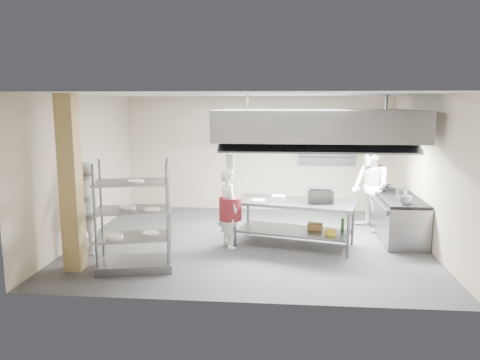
# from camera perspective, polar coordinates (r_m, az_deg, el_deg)

# --- Properties ---
(floor) EXTENTS (7.00, 7.00, 0.00)m
(floor) POSITION_cam_1_polar(r_m,az_deg,el_deg) (9.78, 1.28, -7.48)
(floor) COLOR #282829
(floor) RESTS_ON ground
(ceiling) EXTENTS (7.00, 7.00, 0.00)m
(ceiling) POSITION_cam_1_polar(r_m,az_deg,el_deg) (9.35, 1.35, 10.38)
(ceiling) COLOR silver
(ceiling) RESTS_ON wall_back
(wall_back) EXTENTS (7.00, 0.00, 7.00)m
(wall_back) POSITION_cam_1_polar(r_m,az_deg,el_deg) (12.42, 2.23, 3.24)
(wall_back) COLOR #B9AB93
(wall_back) RESTS_ON ground
(wall_left) EXTENTS (0.00, 6.00, 6.00)m
(wall_left) POSITION_cam_1_polar(r_m,az_deg,el_deg) (10.29, -18.53, 1.44)
(wall_left) COLOR #B9AB93
(wall_left) RESTS_ON ground
(wall_right) EXTENTS (0.00, 6.00, 6.00)m
(wall_right) POSITION_cam_1_polar(r_m,az_deg,el_deg) (9.86, 22.05, 0.90)
(wall_right) COLOR #B9AB93
(wall_right) RESTS_ON ground
(column) EXTENTS (0.30, 0.30, 3.00)m
(column) POSITION_cam_1_polar(r_m,az_deg,el_deg) (8.34, -19.93, -0.44)
(column) COLOR tan
(column) RESTS_ON floor
(exhaust_hood) EXTENTS (4.00, 2.50, 0.60)m
(exhaust_hood) POSITION_cam_1_polar(r_m,az_deg,el_deg) (9.77, 9.17, 6.71)
(exhaust_hood) COLOR gray
(exhaust_hood) RESTS_ON ceiling
(hood_strip_a) EXTENTS (1.60, 0.12, 0.04)m
(hood_strip_a) POSITION_cam_1_polar(r_m,az_deg,el_deg) (9.77, 3.83, 4.93)
(hood_strip_a) COLOR white
(hood_strip_a) RESTS_ON exhaust_hood
(hood_strip_b) EXTENTS (1.60, 0.12, 0.04)m
(hood_strip_b) POSITION_cam_1_polar(r_m,az_deg,el_deg) (9.89, 14.35, 4.71)
(hood_strip_b) COLOR white
(hood_strip_b) RESTS_ON exhaust_hood
(wall_shelf) EXTENTS (1.50, 0.28, 0.04)m
(wall_shelf) POSITION_cam_1_polar(r_m,az_deg,el_deg) (12.31, 10.60, 3.02)
(wall_shelf) COLOR gray
(wall_shelf) RESTS_ON wall_back
(island) EXTENTS (2.55, 1.54, 0.91)m
(island) POSITION_cam_1_polar(r_m,az_deg,el_deg) (9.46, 6.61, -5.26)
(island) COLOR gray
(island) RESTS_ON floor
(island_worktop) EXTENTS (2.55, 1.54, 0.06)m
(island_worktop) POSITION_cam_1_polar(r_m,az_deg,el_deg) (9.36, 6.66, -2.75)
(island_worktop) COLOR gray
(island_worktop) RESTS_ON island
(island_undershelf) EXTENTS (2.34, 1.40, 0.04)m
(island_undershelf) POSITION_cam_1_polar(r_m,az_deg,el_deg) (9.50, 6.59, -6.16)
(island_undershelf) COLOR slate
(island_undershelf) RESTS_ON island
(pass_rack) EXTENTS (1.39, 0.99, 1.89)m
(pass_rack) POSITION_cam_1_polar(r_m,az_deg,el_deg) (8.17, -12.84, -4.27)
(pass_rack) COLOR gray
(pass_rack) RESTS_ON floor
(cooking_range) EXTENTS (0.80, 2.00, 0.84)m
(cooking_range) POSITION_cam_1_polar(r_m,az_deg,el_deg) (10.43, 18.67, -4.52)
(cooking_range) COLOR gray
(cooking_range) RESTS_ON floor
(range_top) EXTENTS (0.78, 1.96, 0.06)m
(range_top) POSITION_cam_1_polar(r_m,az_deg,el_deg) (10.33, 18.81, -2.09)
(range_top) COLOR black
(range_top) RESTS_ON cooking_range
(chef_head) EXTENTS (0.61, 0.69, 1.60)m
(chef_head) POSITION_cam_1_polar(r_m,az_deg,el_deg) (9.22, -1.42, -3.40)
(chef_head) COLOR silver
(chef_head) RESTS_ON floor
(chef_line) EXTENTS (1.04, 1.16, 1.95)m
(chef_line) POSITION_cam_1_polar(r_m,az_deg,el_deg) (10.82, 15.59, -0.86)
(chef_line) COLOR white
(chef_line) RESTS_ON floor
(chef_plating) EXTENTS (0.62, 1.09, 1.76)m
(chef_plating) POSITION_cam_1_polar(r_m,az_deg,el_deg) (9.30, -17.93, -3.24)
(chef_plating) COLOR silver
(chef_plating) RESTS_ON floor
(griddle) EXTENTS (0.52, 0.41, 0.25)m
(griddle) POSITION_cam_1_polar(r_m,az_deg,el_deg) (9.41, 9.69, -1.81)
(griddle) COLOR slate
(griddle) RESTS_ON island_worktop
(wicker_basket) EXTENTS (0.32, 0.25, 0.13)m
(wicker_basket) POSITION_cam_1_polar(r_m,az_deg,el_deg) (9.57, 9.14, -5.60)
(wicker_basket) COLOR brown
(wicker_basket) RESTS_ON island_undershelf
(stockpot) EXTENTS (0.23, 0.23, 0.16)m
(stockpot) POSITION_cam_1_polar(r_m,az_deg,el_deg) (10.31, 19.07, -1.52)
(stockpot) COLOR gray
(stockpot) RESTS_ON range_top
(plate_stack) EXTENTS (0.28, 0.28, 0.05)m
(plate_stack) POSITION_cam_1_polar(r_m,az_deg,el_deg) (8.26, -12.75, -6.57)
(plate_stack) COLOR white
(plate_stack) RESTS_ON pass_rack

